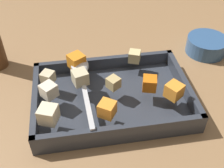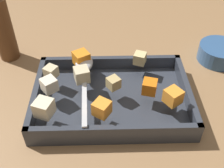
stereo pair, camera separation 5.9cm
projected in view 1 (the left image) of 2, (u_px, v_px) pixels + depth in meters
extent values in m
plane|color=#936D47|center=(115.00, 100.00, 0.64)|extent=(4.00, 4.00, 0.00)
cube|color=#333842|center=(112.00, 100.00, 0.63)|extent=(0.34, 0.23, 0.01)
cube|color=#333842|center=(121.00, 132.00, 0.53)|extent=(0.34, 0.01, 0.03)
cube|color=#333842|center=(105.00, 63.00, 0.69)|extent=(0.34, 0.01, 0.03)
cube|color=#333842|center=(36.00, 101.00, 0.59)|extent=(0.01, 0.23, 0.03)
cube|color=#333842|center=(184.00, 85.00, 0.63)|extent=(0.01, 0.23, 0.03)
cube|color=orange|center=(150.00, 83.00, 0.59)|extent=(0.04, 0.04, 0.03)
cube|color=orange|center=(174.00, 91.00, 0.57)|extent=(0.04, 0.04, 0.03)
cube|color=orange|center=(107.00, 109.00, 0.53)|extent=(0.04, 0.04, 0.03)
cube|color=orange|center=(77.00, 61.00, 0.64)|extent=(0.05, 0.05, 0.03)
cube|color=beige|center=(48.00, 114.00, 0.52)|extent=(0.04, 0.04, 0.03)
cube|color=tan|center=(113.00, 83.00, 0.59)|extent=(0.03, 0.03, 0.02)
cube|color=beige|center=(48.00, 77.00, 0.61)|extent=(0.03, 0.03, 0.03)
cube|color=beige|center=(80.00, 77.00, 0.60)|extent=(0.04, 0.04, 0.03)
cube|color=#E0CC89|center=(134.00, 56.00, 0.66)|extent=(0.03, 0.03, 0.03)
cube|color=silver|center=(49.00, 91.00, 0.57)|extent=(0.04, 0.04, 0.03)
ellipsoid|color=silver|center=(80.00, 65.00, 0.64)|extent=(0.04, 0.07, 0.02)
cube|color=silver|center=(87.00, 101.00, 0.57)|extent=(0.02, 0.15, 0.01)
cylinder|color=#33598C|center=(206.00, 45.00, 0.77)|extent=(0.11, 0.11, 0.04)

